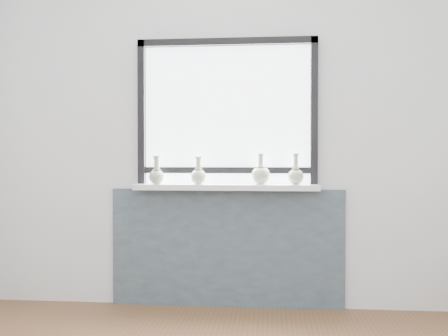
# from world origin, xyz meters

# --- Properties ---
(back_wall) EXTENTS (3.60, 0.02, 2.60)m
(back_wall) POSITION_xyz_m (0.00, 1.81, 1.30)
(back_wall) COLOR silver
(back_wall) RESTS_ON ground
(apron_panel) EXTENTS (1.70, 0.03, 0.86)m
(apron_panel) POSITION_xyz_m (0.00, 1.78, 0.43)
(apron_panel) COLOR #4B5B67
(apron_panel) RESTS_ON ground
(windowsill) EXTENTS (1.32, 0.18, 0.04)m
(windowsill) POSITION_xyz_m (0.00, 1.71, 0.88)
(windowsill) COLOR white
(windowsill) RESTS_ON apron_panel
(window) EXTENTS (1.30, 0.06, 1.05)m
(window) POSITION_xyz_m (0.00, 1.77, 1.44)
(window) COLOR black
(window) RESTS_ON windowsill
(vase_a) EXTENTS (0.11, 0.11, 0.20)m
(vase_a) POSITION_xyz_m (-0.50, 1.69, 0.97)
(vase_a) COLOR #B5C09E
(vase_a) RESTS_ON windowsill
(vase_b) EXTENTS (0.12, 0.12, 0.20)m
(vase_b) POSITION_xyz_m (-0.20, 1.69, 0.97)
(vase_b) COLOR #B5C09E
(vase_b) RESTS_ON windowsill
(vase_c) EXTENTS (0.14, 0.14, 0.22)m
(vase_c) POSITION_xyz_m (0.25, 1.72, 0.97)
(vase_c) COLOR #B5C09E
(vase_c) RESTS_ON windowsill
(vase_d) EXTENTS (0.12, 0.12, 0.22)m
(vase_d) POSITION_xyz_m (0.49, 1.72, 0.97)
(vase_d) COLOR #B5C09E
(vase_d) RESTS_ON windowsill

